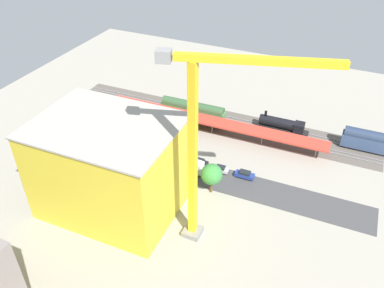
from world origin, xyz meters
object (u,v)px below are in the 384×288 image
at_px(platform_canopy_near, 212,121).
at_px(parked_car_5, 130,143).
at_px(traffic_light, 181,142).
at_px(parked_car_1, 221,169).
at_px(street_tree_2, 145,152).
at_px(parked_car_3, 173,155).
at_px(box_truck_1, 188,165).
at_px(street_tree_1, 159,158).
at_px(locomotive, 284,125).
at_px(tower_crane, 206,140).
at_px(parked_car_2, 199,162).
at_px(street_tree_0, 212,174).
at_px(freight_coach_far, 193,111).
at_px(passenger_coach, 378,142).
at_px(parked_car_4, 154,150).
at_px(box_truck_0, 149,162).
at_px(parked_car_0, 245,175).
at_px(construction_building, 110,168).
at_px(box_truck_2, 142,154).

distance_m(platform_canopy_near, parked_car_5, 23.50).
bearing_deg(traffic_light, parked_car_1, 171.82).
bearing_deg(street_tree_2, parked_car_3, -116.19).
relative_size(box_truck_1, street_tree_1, 1.06).
distance_m(locomotive, tower_crane, 50.48).
bearing_deg(parked_car_2, street_tree_0, 129.04).
bearing_deg(street_tree_1, parked_car_1, -151.79).
bearing_deg(traffic_light, freight_coach_far, -75.66).
distance_m(passenger_coach, street_tree_0, 46.89).
bearing_deg(traffic_light, parked_car_5, 5.20).
xyz_separation_m(parked_car_2, parked_car_4, (12.97, 0.14, 0.05)).
xyz_separation_m(locomotive, box_truck_0, (26.62, 30.14, -0.22)).
height_order(platform_canopy_near, tower_crane, tower_crane).
height_order(parked_car_1, street_tree_0, street_tree_0).
relative_size(parked_car_3, box_truck_1, 0.54).
bearing_deg(traffic_light, platform_canopy_near, -103.78).
bearing_deg(passenger_coach, tower_crane, 56.18).
bearing_deg(parked_car_2, passenger_coach, -149.35).
relative_size(parked_car_0, street_tree_1, 0.60).
height_order(construction_building, box_truck_1, construction_building).
height_order(parked_car_0, street_tree_0, street_tree_0).
relative_size(tower_crane, street_tree_0, 5.16).
xyz_separation_m(passenger_coach, street_tree_0, (33.91, 32.32, 2.09)).
distance_m(locomotive, box_truck_1, 32.43).
relative_size(platform_canopy_near, street_tree_1, 8.12).
distance_m(freight_coach_far, street_tree_2, 26.60).
height_order(parked_car_2, traffic_light, traffic_light).
bearing_deg(parked_car_2, parked_car_4, 0.64).
xyz_separation_m(box_truck_0, street_tree_1, (-3.58, 1.45, 3.44)).
height_order(box_truck_0, street_tree_1, street_tree_1).
bearing_deg(passenger_coach, box_truck_1, 33.05).
bearing_deg(street_tree_0, parked_car_0, -123.88).
xyz_separation_m(freight_coach_far, box_truck_2, (3.97, 22.87, -1.46)).
relative_size(tower_crane, traffic_light, 5.66).
distance_m(passenger_coach, street_tree_1, 57.38).
xyz_separation_m(parked_car_0, parked_car_5, (32.43, -0.05, -0.06)).
bearing_deg(tower_crane, parked_car_2, -63.88).
bearing_deg(street_tree_0, parked_car_2, -50.96).
relative_size(locomotive, construction_building, 0.50).
height_order(parked_car_0, parked_car_5, parked_car_0).
height_order(parked_car_1, traffic_light, traffic_light).
xyz_separation_m(parked_car_2, street_tree_2, (11.02, 7.51, 4.84)).
distance_m(parked_car_0, traffic_light, 18.34).
bearing_deg(parked_car_5, street_tree_1, 150.04).
relative_size(freight_coach_far, box_truck_2, 2.05).
distance_m(platform_canopy_near, box_truck_0, 22.71).
bearing_deg(tower_crane, box_truck_1, -56.18).
bearing_deg(freight_coach_far, street_tree_2, 88.25).
relative_size(platform_canopy_near, street_tree_2, 7.35).
xyz_separation_m(freight_coach_far, traffic_light, (-4.52, 17.68, 1.44)).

